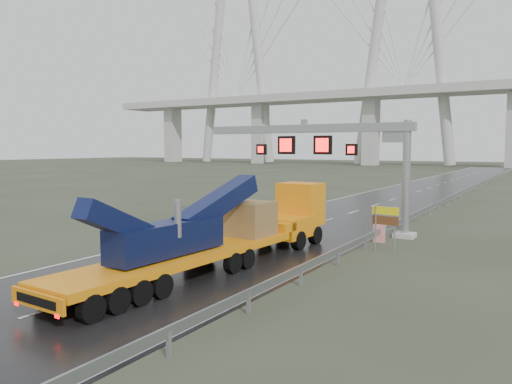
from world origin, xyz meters
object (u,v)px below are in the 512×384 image
Objects in this scene: heavy_haul_truck at (236,229)px; striped_barrier at (379,233)px; sign_gantry at (333,146)px; exit_sign_pair at (385,220)px.

striped_barrier is at bearing 65.79° from heavy_haul_truck.
sign_gantry is 11.56m from heavy_haul_truck.
heavy_haul_truck is at bearing -127.20° from exit_sign_pair.
sign_gantry is 8.01m from exit_sign_pair.
sign_gantry is 6.02× the size of exit_sign_pair.
sign_gantry is 0.83× the size of heavy_haul_truck.
sign_gantry is at bearing 141.22° from exit_sign_pair.
heavy_haul_truck reaches higher than striped_barrier.
striped_barrier is at bearing -30.37° from sign_gantry.
exit_sign_pair is (5.51, 5.93, 0.10)m from heavy_haul_truck.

